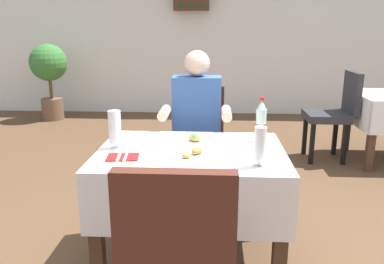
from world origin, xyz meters
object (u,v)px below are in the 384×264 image
Objects in this scene: cola_bottle_primary at (261,122)px; background_chair_left at (335,110)px; beer_glass_left at (260,147)px; beer_glass_middle at (115,129)px; chair_near_camera_side at (179,256)px; seated_diner_far at (196,125)px; plate_near_camera at (193,156)px; napkin_cutlery_set at (123,157)px; potted_plant_corner at (49,71)px; plate_far_diner at (195,141)px; main_dining_table at (191,179)px; chair_far_diner_seat at (197,141)px.

cola_bottle_primary is 2.14m from background_chair_left.
beer_glass_left is 0.93× the size of beer_glass_middle.
chair_near_camera_side reaches higher than beer_glass_middle.
seated_diner_far is 0.83m from plate_near_camera.
napkin_cutlery_set is 2.86m from background_chair_left.
plate_far_diner is at bearing -56.12° from potted_plant_corner.
background_chair_left is (1.42, 1.91, -0.20)m from plate_far_diner.
main_dining_table is 1.10× the size of chair_far_diner_seat.
beer_glass_middle is at bearing -119.13° from chair_far_diner_seat.
beer_glass_left is 0.18× the size of potted_plant_corner.
plate_far_diner is at bearing 16.46° from beer_glass_middle.
plate_near_camera is (0.02, -0.15, 0.19)m from main_dining_table.
seated_diner_far is 0.92m from napkin_cutlery_set.
potted_plant_corner is (-2.85, 3.59, -0.08)m from cola_bottle_primary.
seated_diner_far is 1.99m from background_chair_left.
chair_near_camera_side is 4.01× the size of plate_near_camera.
chair_far_diner_seat is 1.91m from background_chair_left.
main_dining_table is 4.18× the size of plate_far_diner.
napkin_cutlery_set reaches higher than main_dining_table.
chair_far_diner_seat is at bearing 91.24° from plate_near_camera.
napkin_cutlery_set is at bearing 172.31° from beer_glass_left.
beer_glass_middle is at bearing -167.47° from cola_bottle_primary.
main_dining_table is 4.51m from potted_plant_corner.
beer_glass_middle is 2.80m from background_chair_left.
cola_bottle_primary reaches higher than plate_far_diner.
potted_plant_corner is (-2.45, 3.65, 0.02)m from plate_far_diner.
cola_bottle_primary is at bearing 24.52° from napkin_cutlery_set.
plate_near_camera is 0.20× the size of potted_plant_corner.
beer_glass_middle is at bearing -62.22° from potted_plant_corner.
potted_plant_corner reaches higher than main_dining_table.
potted_plant_corner reaches higher than plate_far_diner.
beer_glass_middle is (-0.46, 0.15, 0.11)m from plate_near_camera.
chair_far_diner_seat reaches higher than main_dining_table.
background_chair_left is at bearing -24.14° from potted_plant_corner.
main_dining_table is at bearing 24.03° from napkin_cutlery_set.
main_dining_table is at bearing -155.05° from cola_bottle_primary.
chair_near_camera_side is at bearing -90.00° from seated_diner_far.
beer_glass_middle is (-0.44, 0.80, 0.30)m from chair_near_camera_side.
chair_far_diner_seat is 0.96m from plate_near_camera.
cola_bottle_primary is 1.43× the size of napkin_cutlery_set.
chair_far_diner_seat is at bearing -138.80° from background_chair_left.
chair_near_camera_side is 0.95m from plate_far_diner.
beer_glass_middle is at bearing -132.53° from background_chair_left.
napkin_cutlery_set is 0.16× the size of potted_plant_corner.
main_dining_table is at bearing -90.00° from chair_far_diner_seat.
cola_bottle_primary is at bearing 24.95° from main_dining_table.
napkin_cutlery_set is 4.46m from potted_plant_corner.
plate_near_camera is 0.94× the size of plate_far_diner.
background_chair_left is (1.80, 2.21, -0.19)m from napkin_cutlery_set.
background_chair_left is (1.44, 2.84, 0.00)m from chair_near_camera_side.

